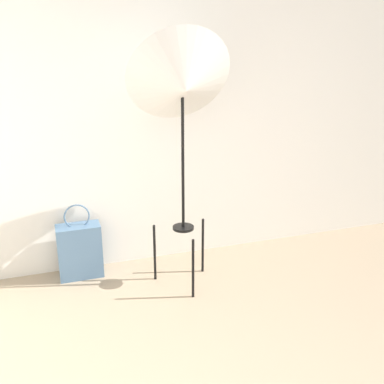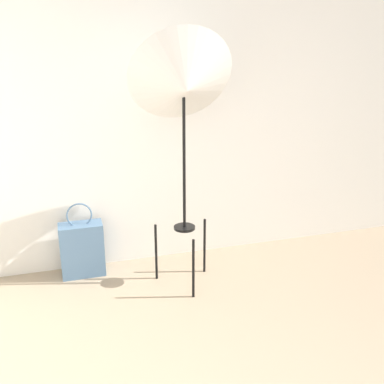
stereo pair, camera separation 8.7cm
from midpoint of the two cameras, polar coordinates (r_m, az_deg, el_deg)
The scene contains 3 objects.
wall_back at distance 3.60m, azimuth -8.20°, elevation 10.56°, with size 8.00×0.05×2.60m.
photo_umbrella at distance 3.13m, azimuth -2.05°, elevation 13.41°, with size 0.75×0.54×1.89m.
tote_bag at distance 3.69m, azimuth -14.73°, elevation -7.19°, with size 0.34×0.17×0.61m.
Camera 1 is at (-0.69, -0.88, 1.78)m, focal length 42.00 mm.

